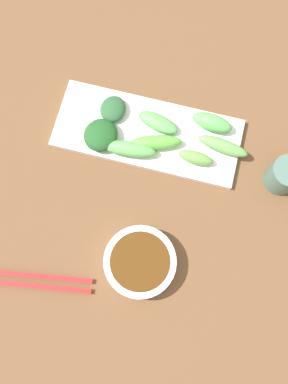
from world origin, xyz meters
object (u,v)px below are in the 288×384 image
at_px(chopsticks, 25,280).
at_px(serving_plate, 148,133).
at_px(sauce_bowl, 140,262).
at_px(tea_cup, 284,175).

bearing_deg(chopsticks, serving_plate, -32.58).
bearing_deg(sauce_bowl, chopsticks, 112.74).
relative_size(sauce_bowl, tea_cup, 1.96).
relative_size(chopsticks, tea_cup, 3.70).
distance_m(chopsticks, tea_cup, 0.48).
xyz_separation_m(serving_plate, tea_cup, (-0.03, -0.25, 0.03)).
height_order(sauce_bowl, serving_plate, sauce_bowl).
height_order(sauce_bowl, chopsticks, sauce_bowl).
xyz_separation_m(chopsticks, tea_cup, (0.28, -0.39, 0.03)).
bearing_deg(chopsticks, tea_cup, -62.85).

